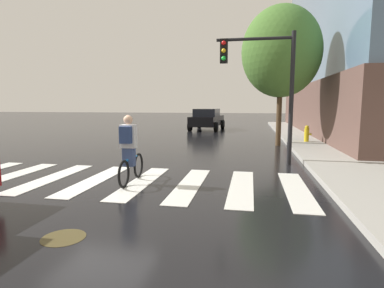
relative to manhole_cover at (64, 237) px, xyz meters
The scene contains 8 objects.
ground_plane 3.52m from the manhole_cover, 108.56° to the left, with size 120.00×120.00×0.00m, color black.
crosswalk_stripes 3.40m from the manhole_cover, 100.47° to the left, with size 9.26×3.36×0.01m.
manhole_cover is the anchor object (origin of this frame).
sedan_mid 19.64m from the manhole_cover, 91.74° to the left, with size 2.41×4.71×1.59m.
cyclist 3.28m from the manhole_cover, 93.99° to the left, with size 0.37×1.71×1.69m.
traffic_light_near 7.72m from the manhole_cover, 64.47° to the left, with size 2.47×0.28×4.20m.
fire_hydrant 12.95m from the manhole_cover, 65.66° to the left, with size 0.33×0.22×0.78m.
street_tree_near 12.64m from the manhole_cover, 70.54° to the left, with size 3.58×3.58×6.37m.
Camera 1 is at (3.79, -7.31, 1.96)m, focal length 29.34 mm.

